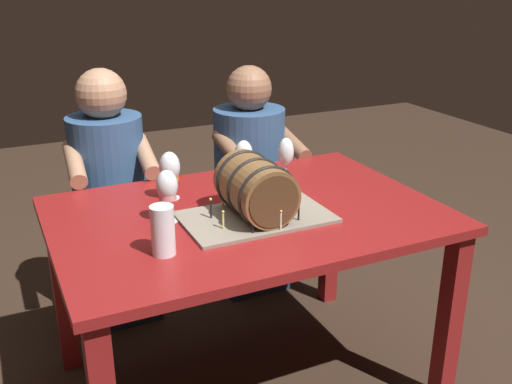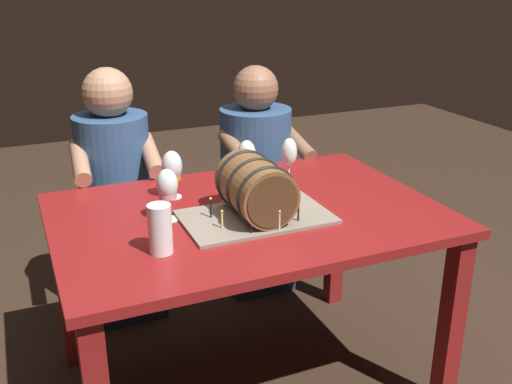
{
  "view_description": "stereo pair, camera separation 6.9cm",
  "coord_description": "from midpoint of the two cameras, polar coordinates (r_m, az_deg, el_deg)",
  "views": [
    {
      "loc": [
        -0.82,
        -1.82,
        1.59
      ],
      "look_at": [
        0.0,
        -0.08,
        0.86
      ],
      "focal_mm": 41.57,
      "sensor_mm": 36.0,
      "label": 1
    },
    {
      "loc": [
        -0.76,
        -1.85,
        1.59
      ],
      "look_at": [
        0.0,
        -0.08,
        0.86
      ],
      "focal_mm": 41.57,
      "sensor_mm": 36.0,
      "label": 2
    }
  ],
  "objects": [
    {
      "name": "ground_plane",
      "position": [
        2.56,
        -1.6,
        -17.71
      ],
      "size": [
        8.0,
        8.0,
        0.0
      ],
      "primitive_type": "plane",
      "color": "#332319"
    },
    {
      "name": "beer_pint",
      "position": [
        1.85,
        -10.01,
        -3.78
      ],
      "size": [
        0.07,
        0.07,
        0.16
      ],
      "color": "white",
      "rests_on": "dining_table"
    },
    {
      "name": "wine_glass_red",
      "position": [
        2.38,
        -2.01,
        3.39
      ],
      "size": [
        0.07,
        0.07,
        0.19
      ],
      "color": "white",
      "rests_on": "dining_table"
    },
    {
      "name": "wine_glass_empty",
      "position": [
        2.4,
        2.07,
        3.79
      ],
      "size": [
        0.07,
        0.07,
        0.19
      ],
      "color": "white",
      "rests_on": "dining_table"
    },
    {
      "name": "wine_glass_amber",
      "position": [
        2.27,
        -9.16,
        2.2
      ],
      "size": [
        0.08,
        0.08,
        0.19
      ],
      "color": "white",
      "rests_on": "dining_table"
    },
    {
      "name": "person_seated_left",
      "position": [
        2.81,
        -14.38,
        -1.54
      ],
      "size": [
        0.39,
        0.48,
        1.19
      ],
      "color": "#1B2D46",
      "rests_on": "ground"
    },
    {
      "name": "person_seated_right",
      "position": [
        3.0,
        -1.27,
        0.44
      ],
      "size": [
        0.39,
        0.47,
        1.16
      ],
      "color": "#1B2D46",
      "rests_on": "ground"
    },
    {
      "name": "dining_table",
      "position": [
        2.21,
        -1.76,
        -4.36
      ],
      "size": [
        1.39,
        0.96,
        0.76
      ],
      "color": "maroon",
      "rests_on": "ground"
    },
    {
      "name": "barrel_cake",
      "position": [
        2.06,
        -0.95,
        0.03
      ],
      "size": [
        0.52,
        0.32,
        0.23
      ],
      "color": "gray",
      "rests_on": "dining_table"
    },
    {
      "name": "wine_glass_rose",
      "position": [
        2.06,
        -9.5,
        0.41
      ],
      "size": [
        0.07,
        0.07,
        0.19
      ],
      "color": "white",
      "rests_on": "dining_table"
    }
  ]
}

